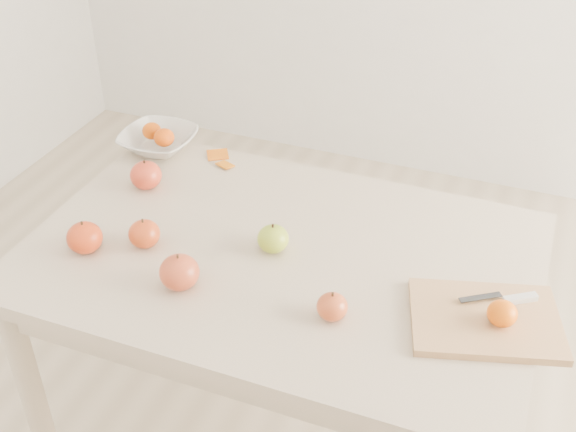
% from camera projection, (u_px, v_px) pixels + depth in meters
% --- Properties ---
extents(table, '(1.20, 0.80, 0.75)m').
position_uv_depth(table, '(281.00, 283.00, 1.77)').
color(table, beige).
rests_on(table, ground).
extents(cutting_board, '(0.36, 0.30, 0.02)m').
position_uv_depth(cutting_board, '(485.00, 320.00, 1.50)').
color(cutting_board, tan).
rests_on(cutting_board, table).
extents(board_tangerine, '(0.06, 0.06, 0.05)m').
position_uv_depth(board_tangerine, '(502.00, 313.00, 1.47)').
color(board_tangerine, orange).
rests_on(board_tangerine, cutting_board).
extents(fruit_bowl, '(0.21, 0.21, 0.05)m').
position_uv_depth(fruit_bowl, '(158.00, 141.00, 2.10)').
color(fruit_bowl, silver).
rests_on(fruit_bowl, table).
extents(bowl_tangerine_near, '(0.06, 0.06, 0.05)m').
position_uv_depth(bowl_tangerine_near, '(152.00, 131.00, 2.10)').
color(bowl_tangerine_near, '#CE5107').
rests_on(bowl_tangerine_near, fruit_bowl).
extents(bowl_tangerine_far, '(0.06, 0.06, 0.05)m').
position_uv_depth(bowl_tangerine_far, '(164.00, 137.00, 2.07)').
color(bowl_tangerine_far, '#D34207').
rests_on(bowl_tangerine_far, fruit_bowl).
extents(orange_peel_a, '(0.07, 0.07, 0.01)m').
position_uv_depth(orange_peel_a, '(218.00, 156.00, 2.08)').
color(orange_peel_a, '#C55A0D').
rests_on(orange_peel_a, table).
extents(orange_peel_b, '(0.05, 0.05, 0.01)m').
position_uv_depth(orange_peel_b, '(225.00, 166.00, 2.03)').
color(orange_peel_b, orange).
rests_on(orange_peel_b, table).
extents(paring_knife, '(0.16, 0.09, 0.01)m').
position_uv_depth(paring_knife, '(514.00, 298.00, 1.53)').
color(paring_knife, silver).
rests_on(paring_knife, cutting_board).
extents(apple_green, '(0.08, 0.08, 0.07)m').
position_uv_depth(apple_green, '(273.00, 239.00, 1.69)').
color(apple_green, '#64951C').
rests_on(apple_green, table).
extents(apple_red_a, '(0.08, 0.08, 0.08)m').
position_uv_depth(apple_red_a, '(146.00, 175.00, 1.92)').
color(apple_red_a, maroon).
rests_on(apple_red_a, table).
extents(apple_red_d, '(0.08, 0.08, 0.08)m').
position_uv_depth(apple_red_d, '(85.00, 238.00, 1.69)').
color(apple_red_d, '#99140A').
rests_on(apple_red_d, table).
extents(apple_red_c, '(0.09, 0.09, 0.08)m').
position_uv_depth(apple_red_c, '(179.00, 272.00, 1.58)').
color(apple_red_c, maroon).
rests_on(apple_red_c, table).
extents(apple_red_e, '(0.07, 0.07, 0.06)m').
position_uv_depth(apple_red_e, '(332.00, 307.00, 1.51)').
color(apple_red_e, maroon).
rests_on(apple_red_e, table).
extents(apple_red_b, '(0.08, 0.08, 0.07)m').
position_uv_depth(apple_red_b, '(144.00, 234.00, 1.71)').
color(apple_red_b, maroon).
rests_on(apple_red_b, table).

